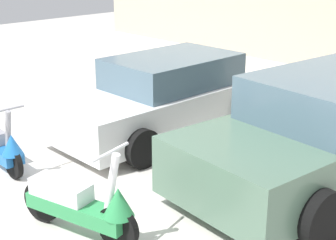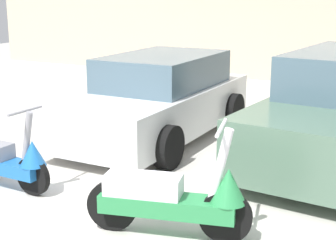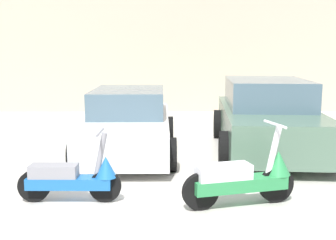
{
  "view_description": "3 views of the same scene",
  "coord_description": "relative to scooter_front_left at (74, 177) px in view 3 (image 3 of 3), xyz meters",
  "views": [
    {
      "loc": [
        4.77,
        -2.34,
        2.99
      ],
      "look_at": [
        0.32,
        1.91,
        0.86
      ],
      "focal_mm": 55.0,
      "sensor_mm": 36.0,
      "label": 1
    },
    {
      "loc": [
        2.63,
        -3.53,
        2.2
      ],
      "look_at": [
        -0.21,
        1.86,
        0.66
      ],
      "focal_mm": 55.0,
      "sensor_mm": 36.0,
      "label": 2
    },
    {
      "loc": [
        -0.41,
        -4.91,
        2.0
      ],
      "look_at": [
        -0.32,
        1.73,
        0.91
      ],
      "focal_mm": 45.0,
      "sensor_mm": 36.0,
      "label": 3
    }
  ],
  "objects": [
    {
      "name": "ground_plane",
      "position": [
        1.59,
        -0.5,
        -0.34
      ],
      "size": [
        28.0,
        28.0,
        0.0
      ],
      "primitive_type": "plane",
      "color": "silver"
    },
    {
      "name": "wall_back",
      "position": [
        1.59,
        8.5,
        1.66
      ],
      "size": [
        19.6,
        0.12,
        4.0
      ],
      "primitive_type": "cube",
      "color": "beige",
      "rests_on": "ground_plane"
    },
    {
      "name": "scooter_front_left",
      "position": [
        0.0,
        0.0,
        0.0
      ],
      "size": [
        1.38,
        0.5,
        0.96
      ],
      "rotation": [
        0.0,
        0.0,
        -0.02
      ],
      "color": "black",
      "rests_on": "ground_plane"
    },
    {
      "name": "scooter_front_right",
      "position": [
        2.25,
        -0.16,
        0.04
      ],
      "size": [
        1.52,
        0.69,
        1.08
      ],
      "rotation": [
        0.0,
        0.0,
        0.25
      ],
      "color": "black",
      "rests_on": "ground_plane"
    },
    {
      "name": "car_rear_left",
      "position": [
        0.52,
        2.67,
        0.26
      ],
      "size": [
        1.8,
        3.71,
        1.26
      ],
      "rotation": [
        0.0,
        0.0,
        -1.57
      ],
      "color": "white",
      "rests_on": "ground_plane"
    },
    {
      "name": "car_rear_center",
      "position": [
        3.29,
        2.93,
        0.34
      ],
      "size": [
        2.32,
        4.34,
        1.43
      ],
      "rotation": [
        0.0,
        0.0,
        -1.66
      ],
      "color": "#51705B",
      "rests_on": "ground_plane"
    }
  ]
}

